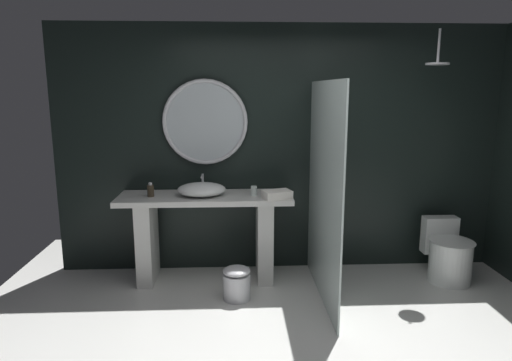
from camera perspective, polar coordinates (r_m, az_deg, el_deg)
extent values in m
cube|color=black|center=(4.86, 3.46, 3.89)|extent=(4.80, 0.10, 2.60)
cube|color=silver|center=(4.57, -6.44, -2.18)|extent=(1.74, 0.56, 0.05)
cube|color=silver|center=(4.77, -13.56, -7.42)|extent=(0.15, 0.47, 0.84)
cube|color=silver|center=(4.70, 1.05, -7.40)|extent=(0.15, 0.47, 0.84)
ellipsoid|color=white|center=(4.53, -6.88, -1.13)|extent=(0.48, 0.40, 0.13)
cylinder|color=silver|center=(4.70, -6.74, -0.29)|extent=(0.02, 0.02, 0.19)
cylinder|color=silver|center=(4.62, -6.83, 0.55)|extent=(0.02, 0.15, 0.02)
cylinder|color=silver|center=(4.52, -0.26, -1.31)|extent=(0.06, 0.06, 0.10)
cylinder|color=#3D3323|center=(4.59, -13.17, -1.27)|extent=(0.07, 0.07, 0.12)
cylinder|color=silver|center=(4.58, -13.21, -0.41)|extent=(0.04, 0.04, 0.02)
torus|color=silver|center=(4.72, -6.44, 7.33)|extent=(0.88, 0.04, 0.88)
cylinder|color=#B2BCC1|center=(4.73, -6.43, 7.34)|extent=(0.81, 0.01, 0.81)
cube|color=silver|center=(4.18, 8.55, -1.54)|extent=(0.02, 1.48, 2.01)
cylinder|color=silver|center=(4.80, 22.08, 15.49)|extent=(0.02, 0.02, 0.32)
cylinder|color=silver|center=(4.79, 21.93, 13.49)|extent=(0.22, 0.22, 0.02)
cylinder|color=white|center=(5.07, 23.31, -9.41)|extent=(0.42, 0.42, 0.43)
ellipsoid|color=white|center=(5.00, 23.51, -7.01)|extent=(0.44, 0.48, 0.02)
cube|color=white|center=(5.25, 22.14, -6.35)|extent=(0.36, 0.15, 0.39)
cylinder|color=silver|center=(4.35, -2.45, -13.22)|extent=(0.26, 0.26, 0.25)
ellipsoid|color=silver|center=(4.29, -2.47, -11.34)|extent=(0.26, 0.26, 0.08)
cube|color=silver|center=(4.40, 2.67, -1.78)|extent=(0.31, 0.25, 0.08)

